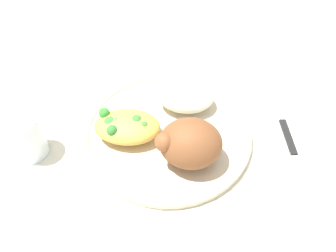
# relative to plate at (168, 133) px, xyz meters

# --- Properties ---
(ground_plane) EXTENTS (2.00, 2.00, 0.00)m
(ground_plane) POSITION_rel_plate_xyz_m (0.00, 0.00, -0.01)
(ground_plane) COLOR silver
(plate) EXTENTS (0.29, 0.29, 0.02)m
(plate) POSITION_rel_plate_xyz_m (0.00, 0.00, 0.00)
(plate) COLOR beige
(plate) RESTS_ON ground_plane
(roasted_chicken) EXTENTS (0.11, 0.09, 0.08)m
(roasted_chicken) POSITION_rel_plate_xyz_m (-0.04, 0.06, 0.05)
(roasted_chicken) COLOR brown
(roasted_chicken) RESTS_ON plate
(rice_pile) EXTENTS (0.10, 0.08, 0.04)m
(rice_pile) POSITION_rel_plate_xyz_m (-0.03, -0.06, 0.03)
(rice_pile) COLOR white
(rice_pile) RESTS_ON plate
(mac_cheese_with_broccoli) EXTENTS (0.11, 0.08, 0.04)m
(mac_cheese_with_broccoli) POSITION_rel_plate_xyz_m (0.07, 0.02, 0.03)
(mac_cheese_with_broccoli) COLOR #ECB248
(mac_cheese_with_broccoli) RESTS_ON plate
(fork) EXTENTS (0.03, 0.14, 0.01)m
(fork) POSITION_rel_plate_xyz_m (-0.18, 0.04, -0.01)
(fork) COLOR silver
(fork) RESTS_ON ground_plane
(knife) EXTENTS (0.04, 0.19, 0.01)m
(knife) POSITION_rel_plate_xyz_m (-0.22, 0.03, -0.01)
(knife) COLOR black
(knife) RESTS_ON ground_plane
(water_glass) EXTENTS (0.06, 0.06, 0.08)m
(water_glass) POSITION_rel_plate_xyz_m (0.23, 0.05, 0.03)
(water_glass) COLOR silver
(water_glass) RESTS_ON ground_plane
(napkin) EXTENTS (0.10, 0.14, 0.00)m
(napkin) POSITION_rel_plate_xyz_m (0.20, -0.07, -0.01)
(napkin) COLOR white
(napkin) RESTS_ON ground_plane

